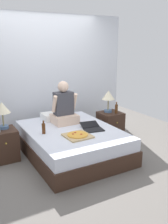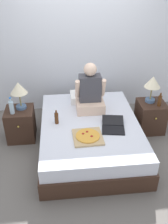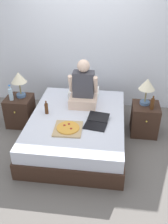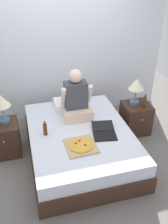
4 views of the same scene
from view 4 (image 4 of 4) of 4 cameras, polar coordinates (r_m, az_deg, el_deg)
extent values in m
plane|color=#66605B|center=(3.94, -0.93, -9.69)|extent=(5.82, 5.82, 0.00)
cube|color=silver|center=(4.50, -5.50, 13.91)|extent=(3.82, 0.12, 2.50)
cube|color=#382319|center=(3.86, -0.94, -8.22)|extent=(1.49, 1.98, 0.26)
cube|color=silver|center=(3.71, -0.98, -5.44)|extent=(1.45, 1.92, 0.20)
cube|color=#382319|center=(4.02, -17.63, -5.73)|extent=(0.44, 0.44, 0.53)
sphere|color=gold|center=(3.77, -17.88, -6.54)|extent=(0.03, 0.03, 0.03)
cylinder|color=#4C6B93|center=(3.89, -17.72, -1.81)|extent=(0.16, 0.16, 0.05)
cylinder|color=olive|center=(3.83, -18.04, -0.12)|extent=(0.02, 0.02, 0.22)
cone|color=beige|center=(3.73, -18.54, 2.50)|extent=(0.26, 0.26, 0.18)
cube|color=#382319|center=(4.39, 11.69, -1.33)|extent=(0.44, 0.44, 0.53)
sphere|color=gold|center=(4.16, 13.22, -1.79)|extent=(0.03, 0.03, 0.03)
cylinder|color=#4C6B93|center=(4.27, 11.45, 2.23)|extent=(0.16, 0.16, 0.05)
cylinder|color=olive|center=(4.21, 11.64, 3.84)|extent=(0.02, 0.02, 0.22)
cone|color=beige|center=(4.12, 11.94, 6.30)|extent=(0.26, 0.26, 0.18)
cylinder|color=#512D14|center=(4.17, 13.65, 2.20)|extent=(0.06, 0.06, 0.18)
cylinder|color=#512D14|center=(4.11, 13.85, 3.59)|extent=(0.03, 0.03, 0.05)
cube|color=white|center=(4.21, -3.23, 1.97)|extent=(0.52, 0.34, 0.12)
cube|color=beige|center=(3.92, -1.71, -0.03)|extent=(0.44, 0.40, 0.16)
cube|color=#3F3F47|center=(3.80, -1.89, 3.92)|extent=(0.34, 0.20, 0.42)
sphere|color=beige|center=(3.67, -1.97, 8.22)|extent=(0.20, 0.20, 0.20)
cylinder|color=beige|center=(3.71, -4.72, 3.48)|extent=(0.07, 0.18, 0.32)
cylinder|color=beige|center=(3.80, 1.23, 4.24)|extent=(0.07, 0.18, 0.32)
cube|color=black|center=(3.53, 4.82, -5.53)|extent=(0.35, 0.27, 0.02)
cube|color=black|center=(3.67, 4.27, -3.17)|extent=(0.34, 0.24, 0.06)
cube|color=tan|center=(3.34, -0.69, -7.78)|extent=(0.41, 0.41, 0.03)
cylinder|color=gold|center=(3.33, -0.69, -7.51)|extent=(0.33, 0.33, 0.02)
cylinder|color=maroon|center=(3.34, -1.87, -7.13)|extent=(0.04, 0.04, 0.00)
cylinder|color=maroon|center=(3.31, 0.29, -7.55)|extent=(0.04, 0.04, 0.00)
cylinder|color=maroon|center=(3.38, -1.03, -6.55)|extent=(0.04, 0.04, 0.00)
cylinder|color=#4C2811|center=(3.56, -8.86, -3.97)|extent=(0.06, 0.06, 0.17)
cylinder|color=#4C2811|center=(3.50, -9.01, -2.50)|extent=(0.03, 0.03, 0.05)
camera|label=1|loc=(1.52, -121.48, -48.60)|focal=40.00mm
camera|label=2|loc=(0.37, 101.76, -15.03)|focal=40.00mm
camera|label=3|loc=(1.30, 90.25, -2.77)|focal=40.00mm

